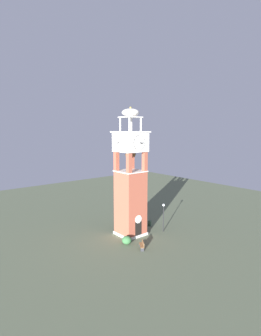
% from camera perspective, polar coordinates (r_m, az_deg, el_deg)
% --- Properties ---
extents(ground, '(80.00, 80.00, 0.00)m').
position_cam_1_polar(ground, '(38.20, 0.00, -13.84)').
color(ground, '#5B664C').
extents(clock_tower, '(3.83, 3.83, 17.23)m').
position_cam_1_polar(clock_tower, '(36.15, 0.00, -3.48)').
color(clock_tower, '#9E4C38').
rests_on(clock_tower, ground).
extents(park_bench, '(1.26, 1.57, 0.95)m').
position_cam_1_polar(park_bench, '(33.82, 2.46, -15.98)').
color(park_bench, brown).
rests_on(park_bench, ground).
extents(lamp_post, '(0.36, 0.36, 4.04)m').
position_cam_1_polar(lamp_post, '(38.43, 7.01, -9.35)').
color(lamp_post, black).
rests_on(lamp_post, ground).
extents(trash_bin, '(0.52, 0.52, 0.80)m').
position_cam_1_polar(trash_bin, '(41.12, 4.08, -11.62)').
color(trash_bin, '#38513D').
rests_on(trash_bin, ground).
extents(shrub_near_entry, '(1.28, 1.28, 0.88)m').
position_cam_1_polar(shrub_near_entry, '(42.07, -0.03, -11.08)').
color(shrub_near_entry, '#336638').
rests_on(shrub_near_entry, ground).
extents(shrub_left_of_tower, '(1.22, 1.22, 1.04)m').
position_cam_1_polar(shrub_left_of_tower, '(35.00, -0.81, -15.04)').
color(shrub_left_of_tower, '#336638').
rests_on(shrub_left_of_tower, ground).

